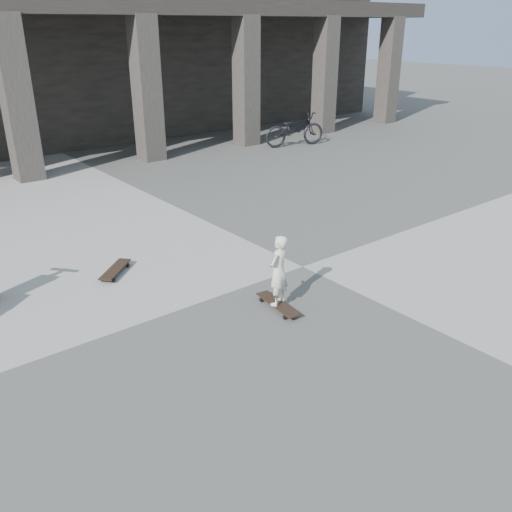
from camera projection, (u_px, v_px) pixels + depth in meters
ground at (303, 267)px, 9.04m from camera, size 90.00×90.00×0.00m
colonnade at (19, 47)px, 17.74m from camera, size 28.00×8.82×6.00m
longboard at (278, 304)px, 7.68m from camera, size 0.30×0.88×0.09m
skateboard_spare at (115, 270)px, 8.74m from camera, size 0.76×0.71×0.10m
child at (278, 271)px, 7.47m from camera, size 0.44×0.36×1.03m
bicycle at (295, 129)px, 17.74m from camera, size 2.21×1.24×1.10m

